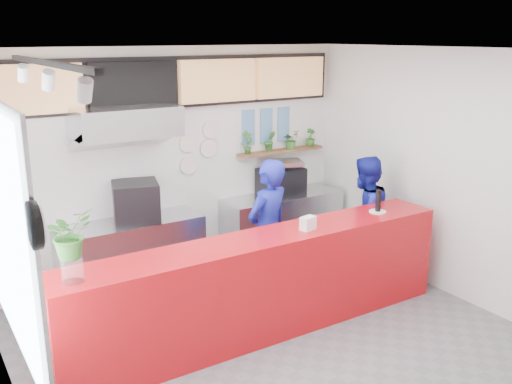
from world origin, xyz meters
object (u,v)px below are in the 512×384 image
staff_center (268,232)px  pepper_mill (378,201)px  service_counter (263,285)px  staff_right (364,218)px  panini_oven (136,202)px  espresso_machine (281,182)px

staff_center → pepper_mill: 1.36m
service_counter → staff_center: bearing=53.0°
staff_center → staff_right: size_ratio=1.07×
panini_oven → staff_right: (2.63, -1.25, -0.32)m
panini_oven → pepper_mill: 2.94m
service_counter → staff_right: (1.93, 0.55, 0.27)m
panini_oven → staff_center: 1.69m
service_counter → panini_oven: (-0.71, 1.80, 0.59)m
staff_center → pepper_mill: bearing=133.6°
espresso_machine → staff_right: (0.45, -1.25, -0.28)m
panini_oven → staff_center: size_ratio=0.31×
espresso_machine → staff_center: 1.55m
staff_center → staff_right: 1.45m
service_counter → espresso_machine: bearing=50.7°
panini_oven → service_counter: bearing=-52.8°
staff_center → espresso_machine: bearing=-147.3°
service_counter → espresso_machine: espresso_machine is taller
panini_oven → espresso_machine: 2.18m
panini_oven → staff_right: bearing=-9.7°
panini_oven → espresso_machine: size_ratio=0.89×
staff_right → pepper_mill: staff_right is taller
staff_center → panini_oven: bearing=-61.6°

